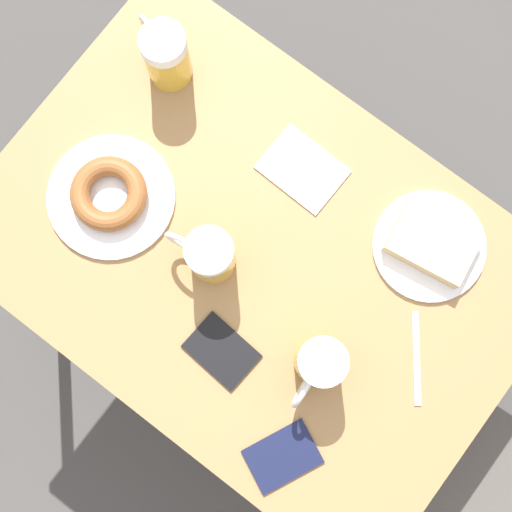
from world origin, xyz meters
TOP-DOWN VIEW (x-y plane):
  - ground_plane at (0.00, 0.00)m, footprint 8.00×8.00m
  - table at (0.00, 0.00)m, footprint 0.73×1.04m
  - plate_with_cake at (-0.22, 0.25)m, footprint 0.22×0.22m
  - plate_with_donut at (0.07, -0.29)m, footprint 0.25×0.25m
  - beer_mug_left at (0.09, 0.21)m, footprint 0.14×0.09m
  - beer_mug_center at (-0.20, -0.36)m, footprint 0.09×0.13m
  - beer_mug_right at (0.06, -0.06)m, footprint 0.09×0.14m
  - napkin_folded at (-0.19, -0.03)m, footprint 0.12×0.16m
  - fork at (-0.03, 0.35)m, footprint 0.15×0.11m
  - passport_near_edge at (0.18, 0.06)m, footprint 0.10×0.13m
  - passport_far_edge at (0.26, 0.26)m, footprint 0.15×0.13m

SIDE VIEW (x-z plane):
  - ground_plane at x=0.00m, z-range 0.00..0.00m
  - table at x=0.00m, z-range 0.31..1.08m
  - fork at x=-0.03m, z-range 0.77..0.77m
  - napkin_folded at x=-0.19m, z-range 0.77..0.77m
  - passport_near_edge at x=0.18m, z-range 0.77..0.77m
  - passport_far_edge at x=0.26m, z-range 0.77..0.77m
  - plate_with_cake at x=-0.22m, z-range 0.76..0.81m
  - plate_with_donut at x=0.07m, z-range 0.76..0.81m
  - beer_mug_left at x=0.09m, z-range 0.77..0.91m
  - beer_mug_center at x=-0.20m, z-range 0.77..0.91m
  - beer_mug_right at x=0.06m, z-range 0.77..0.91m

